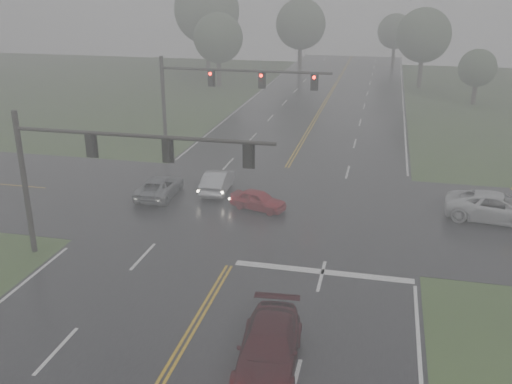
% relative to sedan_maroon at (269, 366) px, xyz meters
% --- Properties ---
extents(main_road, '(18.00, 160.00, 0.02)m').
position_rel_sedan_maroon_xyz_m(main_road, '(-3.44, 13.09, 0.00)').
color(main_road, black).
rests_on(main_road, ground).
extents(cross_street, '(120.00, 14.00, 0.02)m').
position_rel_sedan_maroon_xyz_m(cross_street, '(-3.44, 15.09, 0.00)').
color(cross_street, black).
rests_on(cross_street, ground).
extents(stop_bar, '(8.50, 0.50, 0.01)m').
position_rel_sedan_maroon_xyz_m(stop_bar, '(1.06, 7.49, 0.00)').
color(stop_bar, silver).
rests_on(stop_bar, ground).
extents(sedan_maroon, '(2.51, 5.39, 1.52)m').
position_rel_sedan_maroon_xyz_m(sedan_maroon, '(0.00, 0.00, 0.00)').
color(sedan_maroon, '#33090E').
rests_on(sedan_maroon, ground).
extents(sedan_red, '(3.74, 2.34, 1.19)m').
position_rel_sedan_maroon_xyz_m(sedan_red, '(-3.69, 14.62, 0.00)').
color(sedan_red, '#A10E1A').
rests_on(sedan_red, ground).
extents(sedan_silver, '(1.72, 4.36, 1.41)m').
position_rel_sedan_maroon_xyz_m(sedan_silver, '(-6.98, 17.12, 0.00)').
color(sedan_silver, '#A3A6AB').
rests_on(sedan_silver, ground).
extents(car_grey, '(2.33, 4.73, 1.29)m').
position_rel_sedan_maroon_xyz_m(car_grey, '(-10.35, 15.38, 0.00)').
color(car_grey, slate).
rests_on(car_grey, ground).
extents(pickup_white, '(6.10, 3.46, 1.61)m').
position_rel_sedan_maroon_xyz_m(pickup_white, '(10.10, 16.01, 0.00)').
color(pickup_white, silver).
rests_on(pickup_white, ground).
extents(signal_gantry_near, '(12.72, 0.32, 7.33)m').
position_rel_sedan_maroon_xyz_m(signal_gantry_near, '(-9.76, 6.48, 5.13)').
color(signal_gantry_near, black).
rests_on(signal_gantry_near, ground).
extents(signal_gantry_far, '(13.27, 0.39, 7.70)m').
position_rel_sedan_maroon_xyz_m(signal_gantry_far, '(-9.57, 24.90, 5.40)').
color(signal_gantry_far, black).
rests_on(signal_gantry_far, ground).
extents(tree_nw_a, '(6.42, 6.42, 9.43)m').
position_rel_sedan_maroon_xyz_m(tree_nw_a, '(-18.40, 56.20, 6.20)').
color(tree_nw_a, '#342C22').
rests_on(tree_nw_a, ground).
extents(tree_ne_a, '(6.87, 6.87, 10.09)m').
position_rel_sedan_maroon_xyz_m(tree_ne_a, '(7.42, 60.88, 6.64)').
color(tree_ne_a, '#342C22').
rests_on(tree_ne_a, ground).
extents(tree_n_mid, '(7.38, 7.38, 10.84)m').
position_rel_sedan_maroon_xyz_m(tree_n_mid, '(-9.78, 70.08, 7.13)').
color(tree_n_mid, '#342C22').
rests_on(tree_n_mid, ground).
extents(tree_e_near, '(4.18, 4.18, 6.14)m').
position_rel_sedan_maroon_xyz_m(tree_e_near, '(13.01, 51.23, 4.02)').
color(tree_e_near, '#342C22').
rests_on(tree_e_near, ground).
extents(tree_nw_b, '(9.42, 9.42, 13.83)m').
position_rel_sedan_maroon_xyz_m(tree_nw_b, '(-22.82, 65.54, 9.11)').
color(tree_nw_b, '#342C22').
rests_on(tree_nw_b, ground).
extents(tree_n_far, '(5.66, 5.66, 8.32)m').
position_rel_sedan_maroon_xyz_m(tree_n_far, '(3.98, 81.55, 5.46)').
color(tree_n_far, '#342C22').
rests_on(tree_n_far, ground).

